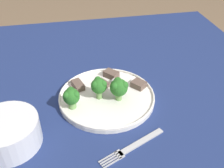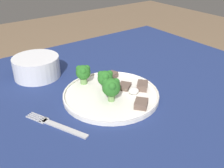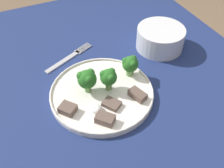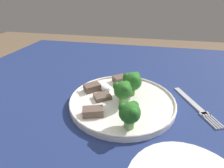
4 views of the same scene
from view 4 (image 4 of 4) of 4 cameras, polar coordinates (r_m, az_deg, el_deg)
table at (r=0.58m, az=2.63°, el=-11.95°), size 1.19×1.08×0.77m
dinner_plate at (r=0.47m, az=3.34°, el=-5.45°), size 0.28×0.28×0.02m
fork at (r=0.52m, az=25.33°, el=-6.17°), size 0.09×0.18×0.00m
broccoli_floret_near_rim_left at (r=0.36m, az=5.81°, el=-9.30°), size 0.05×0.05×0.06m
broccoli_floret_center_left at (r=0.47m, az=6.67°, el=0.95°), size 0.05×0.05×0.07m
broccoli_floret_back_left at (r=0.43m, az=3.57°, el=-2.06°), size 0.05×0.05×0.07m
meat_slice_front_slice at (r=0.56m, az=2.58°, el=1.64°), size 0.05×0.05×0.02m
meat_slice_middle_slice at (r=0.41m, az=-6.26°, el=-8.97°), size 0.05×0.04×0.02m
meat_slice_rear_slice at (r=0.51m, az=-6.47°, el=-1.08°), size 0.05×0.05×0.02m
meat_slice_edge_slice at (r=0.47m, az=-3.14°, el=-4.13°), size 0.05×0.05×0.01m
sauce_dollop at (r=0.51m, az=-1.94°, el=-1.32°), size 0.03×0.03×0.02m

